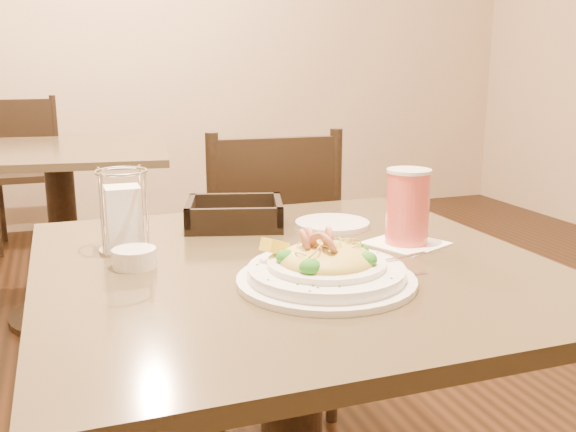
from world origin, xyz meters
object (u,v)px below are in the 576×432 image
object	(u,v)px
pasta_bowl	(326,268)
bread_basket	(235,217)
drink_glass	(407,208)
dining_chair_near	(266,265)
butter_ramekin	(134,258)
dining_chair_far	(26,168)
napkin_caddy	(124,216)
background_table	(62,204)
side_plate	(332,224)
main_table	(292,382)

from	to	relation	value
pasta_bowl	bread_basket	world-z (taller)	pasta_bowl
drink_glass	bread_basket	distance (m)	0.39
dining_chair_near	butter_ramekin	size ratio (longest dim) A/B	12.08
dining_chair_near	pasta_bowl	size ratio (longest dim) A/B	2.84
dining_chair_far	napkin_caddy	xyz separation A→B (m)	(0.31, -2.87, 0.33)
butter_ramekin	bread_basket	bearing A→B (deg)	42.69
background_table	drink_glass	xyz separation A→B (m)	(0.65, -1.78, 0.32)
pasta_bowl	drink_glass	distance (m)	0.29
drink_glass	napkin_caddy	xyz separation A→B (m)	(-0.53, 0.14, -0.01)
drink_glass	side_plate	distance (m)	0.21
dining_chair_near	drink_glass	distance (m)	0.83
bread_basket	butter_ramekin	bearing A→B (deg)	-137.31
dining_chair_near	pasta_bowl	bearing A→B (deg)	82.32
background_table	drink_glass	bearing A→B (deg)	-70.01
dining_chair_near	side_plate	xyz separation A→B (m)	(-0.02, -0.57, 0.27)
bread_basket	napkin_caddy	size ratio (longest dim) A/B	1.55
bread_basket	side_plate	world-z (taller)	bread_basket
main_table	background_table	size ratio (longest dim) A/B	0.90
pasta_bowl	side_plate	distance (m)	0.38
background_table	side_plate	bearing A→B (deg)	-70.44
pasta_bowl	butter_ramekin	distance (m)	0.34
bread_basket	side_plate	bearing A→B (deg)	-19.61
side_plate	butter_ramekin	size ratio (longest dim) A/B	2.12
butter_ramekin	dining_chair_far	bearing A→B (deg)	95.97
main_table	dining_chair_far	bearing A→B (deg)	100.88
main_table	dining_chair_near	distance (m)	0.80
dining_chair_far	side_plate	distance (m)	2.95
drink_glass	butter_ramekin	distance (m)	0.53
pasta_bowl	main_table	bearing A→B (deg)	94.81
butter_ramekin	background_table	bearing A→B (deg)	94.04
dining_chair_near	dining_chair_far	bearing A→B (deg)	-67.21
background_table	dining_chair_far	distance (m)	1.25
dining_chair_far	butter_ramekin	world-z (taller)	dining_chair_far
butter_ramekin	side_plate	bearing A→B (deg)	18.71
dining_chair_far	side_plate	bearing A→B (deg)	105.21
background_table	pasta_bowl	distance (m)	2.01
main_table	drink_glass	distance (m)	0.41
dining_chair_near	napkin_caddy	size ratio (longest dim) A/B	5.87
main_table	side_plate	size ratio (longest dim) A/B	5.51
drink_glass	side_plate	size ratio (longest dim) A/B	1.08
pasta_bowl	drink_glass	bearing A→B (deg)	33.74
napkin_caddy	dining_chair_far	bearing A→B (deg)	96.11
main_table	butter_ramekin	world-z (taller)	butter_ramekin
main_table	dining_chair_near	world-z (taller)	dining_chair_near
dining_chair_far	butter_ramekin	distance (m)	3.01
napkin_caddy	side_plate	size ratio (longest dim) A/B	0.97
main_table	drink_glass	bearing A→B (deg)	6.36
dining_chair_near	bread_basket	bearing A→B (deg)	69.16
side_plate	butter_ramekin	world-z (taller)	butter_ramekin
napkin_caddy	side_plate	xyz separation A→B (m)	(0.45, 0.04, -0.06)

